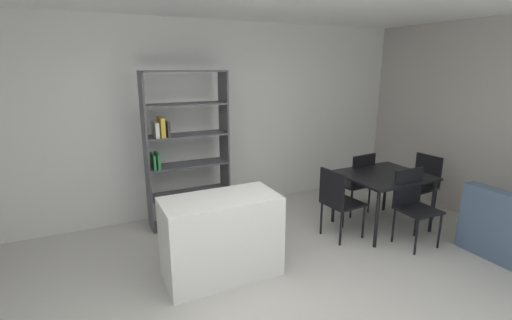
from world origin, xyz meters
The scene contains 9 objects.
ground_plane centered at (0.00, 0.00, 0.00)m, with size 10.10×10.10×0.00m, color beige.
back_partition centered at (0.00, 2.72, 1.42)m, with size 7.34×0.06×2.83m, color silver.
kitchen_island centered at (-0.27, 0.82, 0.44)m, with size 1.20×0.60×0.89m, color white.
open_bookshelf centered at (-0.24, 2.31, 1.09)m, with size 1.12×0.36×2.13m.
dining_table centered at (2.16, 0.99, 0.69)m, with size 1.10×0.96×0.77m.
dining_chair_window_side centered at (2.93, 1.00, 0.56)m, with size 0.49×0.45×0.93m.
dining_chair_far centered at (2.16, 1.49, 0.55)m, with size 0.47×0.44×0.94m.
dining_chair_near centered at (2.16, 0.48, 0.56)m, with size 0.46×0.43×0.95m.
dining_chair_island_side centered at (1.38, 0.98, 0.55)m, with size 0.49×0.47×0.93m.
Camera 1 is at (-1.46, -2.49, 2.20)m, focal length 25.49 mm.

